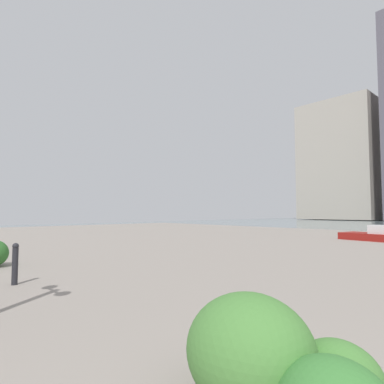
% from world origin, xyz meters
% --- Properties ---
extents(building_annex, '(14.59, 15.47, 24.03)m').
position_xyz_m(building_annex, '(28.10, -68.67, 12.01)').
color(building_annex, '#B2A899').
rests_on(building_annex, ground).
extents(bollard_mid, '(0.13, 0.13, 0.88)m').
position_xyz_m(bollard_mid, '(8.05, -0.50, 0.46)').
color(bollard_mid, '#232328').
rests_on(bollard_mid, ground).
extents(shrub_wide, '(0.67, 0.60, 0.57)m').
position_xyz_m(shrub_wide, '(1.55, -1.12, 0.28)').
color(shrub_wide, '#477F38').
rests_on(shrub_wide, ground).
extents(shrub_tall, '(1.05, 0.95, 0.90)m').
position_xyz_m(shrub_tall, '(2.05, -0.70, 0.45)').
color(shrub_tall, '#477F38').
rests_on(shrub_tall, ground).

